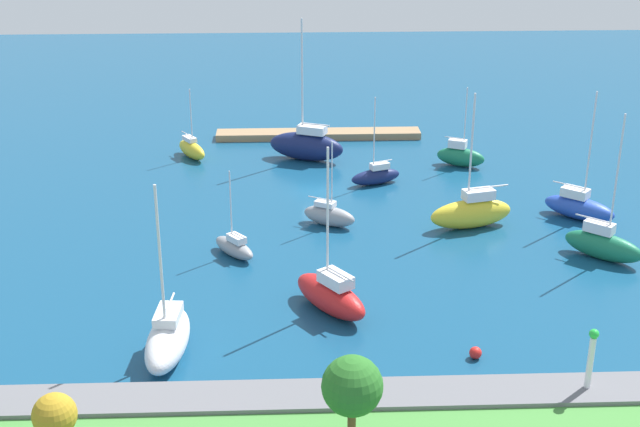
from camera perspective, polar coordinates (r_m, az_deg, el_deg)
water at (r=82.40m, az=-0.26°, el=1.52°), size 160.00×160.00×0.00m
pier_dock at (r=98.12m, az=-0.10°, el=5.20°), size 22.80×2.69×0.76m
breakwater at (r=50.26m, az=1.20°, el=-12.30°), size 58.05×2.99×1.43m
harbor_beacon at (r=51.42m, az=17.32°, el=-8.78°), size 0.56×0.56×3.73m
park_tree_midwest at (r=44.02m, az=2.12°, el=-11.25°), size 3.11×3.11×5.36m
park_tree_west at (r=45.47m, az=-16.96°, el=-12.56°), size 2.20×2.20×4.00m
sailboat_yellow_off_beacon at (r=92.22m, az=-8.39°, el=4.20°), size 3.93×5.05×7.40m
sailboat_green_along_channel at (r=89.80m, az=9.16°, el=3.75°), size 5.14×3.60×8.21m
sailboat_gray_mid_basin at (r=74.27m, az=0.59°, el=-0.10°), size 4.91×3.72×7.52m
sailboat_navy_inner_mooring at (r=83.89m, az=3.68°, el=2.49°), size 5.29×3.26×8.63m
sailboat_red_outer_mooring at (r=60.29m, az=0.71°, el=-5.33°), size 5.90×7.00×11.86m
sailboat_blue_lone_north at (r=78.93m, az=16.57°, el=0.45°), size 6.22×5.77×11.38m
sailboat_white_west_end at (r=55.96m, az=-9.92°, el=-8.04°), size 3.01×7.49×11.71m
sailboat_yellow_lone_south at (r=74.76m, az=9.88°, el=0.10°), size 7.61×3.81×11.73m
sailboat_green_center_basin at (r=71.50m, az=18.02°, el=-1.92°), size 5.90×5.50×11.82m
sailboat_gray_far_north at (r=68.99m, az=-5.62°, el=-2.19°), size 3.99×4.50×7.04m
sailboat_navy_east_end at (r=90.35m, az=-0.88°, el=4.50°), size 8.36×5.34×14.59m
mooring_buoy_red at (r=56.22m, az=10.13°, el=-8.96°), size 0.79×0.79×0.79m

